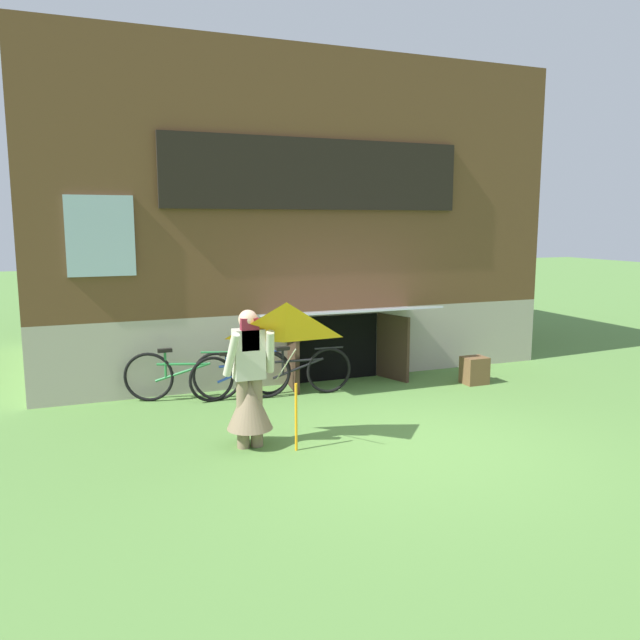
# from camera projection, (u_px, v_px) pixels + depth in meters

# --- Properties ---
(ground_plane) EXTENTS (60.00, 60.00, 0.00)m
(ground_plane) POSITION_uv_depth(u_px,v_px,m) (409.00, 441.00, 7.39)
(ground_plane) COLOR #56843D
(log_house) EXTENTS (8.50, 6.15, 5.15)m
(log_house) POSITION_uv_depth(u_px,v_px,m) (269.00, 219.00, 12.06)
(log_house) COLOR #ADA393
(log_house) RESTS_ON ground_plane
(person) EXTENTS (0.61, 0.52, 1.58)m
(person) POSITION_uv_depth(u_px,v_px,m) (249.00, 390.00, 7.08)
(person) COLOR #7F6B51
(person) RESTS_ON ground_plane
(kite) EXTENTS (1.14, 1.17, 1.57)m
(kite) POSITION_uv_depth(u_px,v_px,m) (287.00, 345.00, 6.55)
(kite) COLOR orange
(kite) RESTS_ON ground_plane
(bicycle_black) EXTENTS (1.63, 0.16, 0.74)m
(bicycle_black) POSITION_uv_depth(u_px,v_px,m) (298.00, 371.00, 9.26)
(bicycle_black) COLOR black
(bicycle_black) RESTS_ON ground_plane
(bicycle_blue) EXTENTS (1.54, 0.16, 0.71)m
(bicycle_blue) POSITION_uv_depth(u_px,v_px,m) (241.00, 375.00, 9.12)
(bicycle_blue) COLOR black
(bicycle_blue) RESTS_ON ground_plane
(bicycle_green) EXTENTS (1.60, 0.58, 0.76)m
(bicycle_green) POSITION_uv_depth(u_px,v_px,m) (183.00, 376.00, 8.97)
(bicycle_green) COLOR black
(bicycle_green) RESTS_ON ground_plane
(wooden_crate) EXTENTS (0.37, 0.32, 0.43)m
(wooden_crate) POSITION_uv_depth(u_px,v_px,m) (474.00, 370.00, 9.96)
(wooden_crate) COLOR brown
(wooden_crate) RESTS_ON ground_plane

